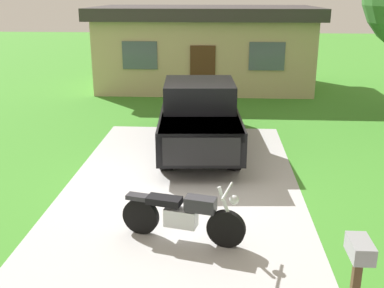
{
  "coord_description": "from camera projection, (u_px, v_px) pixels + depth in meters",
  "views": [
    {
      "loc": [
        0.79,
        -9.79,
        4.12
      ],
      "look_at": [
        0.2,
        -0.08,
        0.9
      ],
      "focal_mm": 43.25,
      "sensor_mm": 36.0,
      "label": 1
    }
  ],
  "objects": [
    {
      "name": "ground_plane",
      "position": [
        183.0,
        180.0,
        10.62
      ],
      "size": [
        80.0,
        80.0,
        0.0
      ],
      "primitive_type": "plane",
      "color": "#3E8629"
    },
    {
      "name": "driveway_pad",
      "position": [
        183.0,
        180.0,
        10.62
      ],
      "size": [
        5.18,
        8.59,
        0.01
      ],
      "primitive_type": "cube",
      "color": "#AFAFAF",
      "rests_on": "ground"
    },
    {
      "name": "motorcycle",
      "position": [
        183.0,
        215.0,
        7.93
      ],
      "size": [
        2.18,
        0.87,
        1.09
      ],
      "color": "black",
      "rests_on": "ground"
    },
    {
      "name": "pickup_truck",
      "position": [
        199.0,
        112.0,
        12.73
      ],
      "size": [
        2.36,
        5.74,
        1.9
      ],
      "color": "black",
      "rests_on": "ground"
    },
    {
      "name": "mailbox",
      "position": [
        358.0,
        261.0,
        5.66
      ],
      "size": [
        0.26,
        0.48,
        1.26
      ],
      "color": "#4C3823",
      "rests_on": "ground"
    },
    {
      "name": "neighbor_house",
      "position": [
        205.0,
        46.0,
        20.66
      ],
      "size": [
        9.6,
        5.6,
        3.5
      ],
      "color": "tan",
      "rests_on": "ground"
    }
  ]
}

